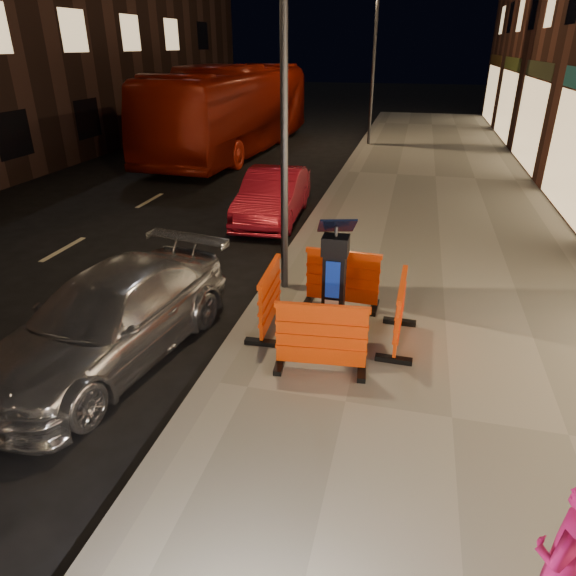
% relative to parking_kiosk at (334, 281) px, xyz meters
% --- Properties ---
extents(ground_plane, '(120.00, 120.00, 0.00)m').
position_rel_parking_kiosk_xyz_m(ground_plane, '(-1.34, -1.55, -1.01)').
color(ground_plane, black).
rests_on(ground_plane, ground).
extents(sidewalk, '(6.00, 60.00, 0.15)m').
position_rel_parking_kiosk_xyz_m(sidewalk, '(1.66, -1.55, -0.93)').
color(sidewalk, gray).
rests_on(sidewalk, ground).
extents(kerb, '(0.30, 60.00, 0.15)m').
position_rel_parking_kiosk_xyz_m(kerb, '(-1.34, -1.55, -0.93)').
color(kerb, slate).
rests_on(kerb, ground).
extents(parking_kiosk, '(0.55, 0.55, 1.72)m').
position_rel_parking_kiosk_xyz_m(parking_kiosk, '(0.00, 0.00, 0.00)').
color(parking_kiosk, black).
rests_on(parking_kiosk, sidewalk).
extents(barrier_front, '(1.27, 0.62, 0.96)m').
position_rel_parking_kiosk_xyz_m(barrier_front, '(0.00, -0.95, -0.38)').
color(barrier_front, '#FF4409').
rests_on(barrier_front, sidewalk).
extents(barrier_back, '(1.25, 0.56, 0.96)m').
position_rel_parking_kiosk_xyz_m(barrier_back, '(0.00, 0.95, -0.38)').
color(barrier_back, '#FF4409').
rests_on(barrier_back, sidewalk).
extents(barrier_kerbside, '(0.56, 1.25, 0.96)m').
position_rel_parking_kiosk_xyz_m(barrier_kerbside, '(-0.95, 0.00, -0.38)').
color(barrier_kerbside, '#FF4409').
rests_on(barrier_kerbside, sidewalk).
extents(barrier_bldgside, '(0.54, 1.24, 0.96)m').
position_rel_parking_kiosk_xyz_m(barrier_bldgside, '(0.95, 0.00, -0.38)').
color(barrier_bldgside, '#FF4409').
rests_on(barrier_bldgside, sidewalk).
extents(car_silver, '(2.42, 4.49, 1.24)m').
position_rel_parking_kiosk_xyz_m(car_silver, '(-2.94, -1.11, -1.01)').
color(car_silver, silver).
rests_on(car_silver, ground).
extents(car_red, '(1.53, 3.87, 1.25)m').
position_rel_parking_kiosk_xyz_m(car_red, '(-2.42, 5.57, -1.01)').
color(car_red, maroon).
rests_on(car_red, ground).
extents(bus_doubledecker, '(3.28, 12.17, 3.36)m').
position_rel_parking_kiosk_xyz_m(bus_doubledecker, '(-6.36, 14.08, -1.01)').
color(bus_doubledecker, maroon).
rests_on(bus_doubledecker, ground).
extents(man, '(0.67, 0.70, 1.62)m').
position_rel_parking_kiosk_xyz_m(man, '(2.16, -3.98, -0.05)').
color(man, '#A80E51').
rests_on(man, sidewalk).
extents(street_lamp_mid, '(0.12, 0.12, 6.00)m').
position_rel_parking_kiosk_xyz_m(street_lamp_mid, '(-1.09, 1.45, 2.14)').
color(street_lamp_mid, '#3F3F44').
rests_on(street_lamp_mid, sidewalk).
extents(street_lamp_far, '(0.12, 0.12, 6.00)m').
position_rel_parking_kiosk_xyz_m(street_lamp_far, '(-1.09, 16.45, 2.14)').
color(street_lamp_far, '#3F3F44').
rests_on(street_lamp_far, sidewalk).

